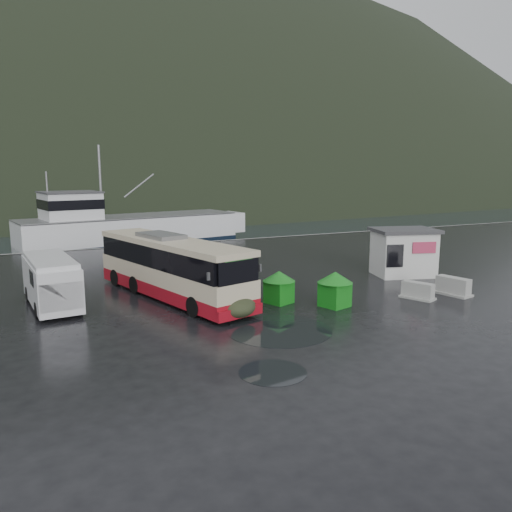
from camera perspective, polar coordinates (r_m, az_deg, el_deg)
name	(u,v)px	position (r m, az deg, el deg)	size (l,w,h in m)	color
ground	(240,305)	(23.01, -1.79, -5.64)	(160.00, 160.00, 0.00)	black
harbor_water	(60,195)	(130.78, -21.53, 6.49)	(300.00, 180.00, 0.02)	black
quay_edge	(143,246)	(41.75, -12.82, 1.15)	(160.00, 0.60, 1.50)	#999993
headland	(60,182)	(271.06, -21.51, 7.89)	(780.00, 540.00, 570.00)	black
coach_bus	(172,297)	(24.82, -9.58, -4.62)	(2.77, 10.86, 3.07)	#C6B796
white_van	(53,306)	(24.61, -22.20, -5.35)	(1.90, 5.49, 2.29)	silver
waste_bin_left	(334,306)	(23.09, 8.94, -5.70)	(1.15, 1.15, 1.61)	#157719
waste_bin_right	(279,303)	(23.43, 2.62, -5.36)	(1.09, 1.09, 1.52)	#157719
dome_tent	(232,316)	(21.38, -2.78, -6.86)	(1.94, 2.72, 1.07)	#2D331E
ticket_kiosk	(402,275)	(30.63, 16.38, -2.12)	(3.53, 2.67, 2.76)	silver
jersey_barrier_a	(417,299)	(25.38, 17.96, -4.65)	(0.80, 1.59, 0.80)	#999993
jersey_barrier_b	(452,295)	(26.73, 21.54, -4.14)	(0.89, 1.77, 0.89)	#999993
fishing_trawler	(132,234)	(49.33, -14.00, 2.41)	(24.12, 5.30, 9.65)	silver
puddles	(266,319)	(20.87, 1.21, -7.26)	(6.64, 14.72, 0.01)	black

